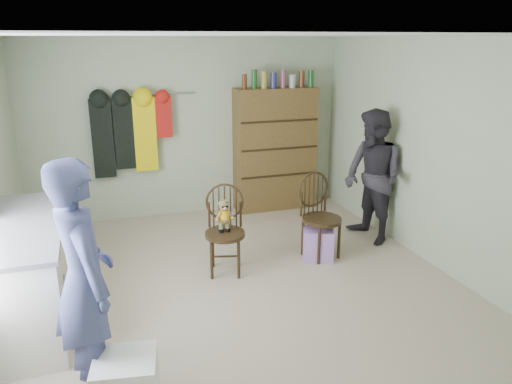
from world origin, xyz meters
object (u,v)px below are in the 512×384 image
object	(u,v)px
counter	(30,272)
chair_front	(225,224)
chair_far	(319,212)
dresser	(275,148)

from	to	relation	value
counter	chair_front	size ratio (longest dim) A/B	1.91
chair_far	dresser	distance (m)	1.86
counter	dresser	size ratio (longest dim) A/B	0.90
chair_front	dresser	bearing A→B (deg)	71.60
chair_front	counter	bearing A→B (deg)	-151.86
counter	dresser	world-z (taller)	dresser
counter	chair_far	distance (m)	3.10
counter	chair_far	bearing A→B (deg)	8.85
chair_front	dresser	world-z (taller)	dresser
counter	chair_front	xyz separation A→B (m)	(1.91, 0.42, 0.08)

